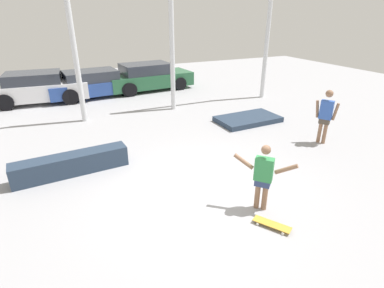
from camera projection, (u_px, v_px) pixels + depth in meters
ground_plane at (201, 192)px, 7.11m from camera, size 36.00×36.00×0.00m
skateboarder at (263, 175)px, 6.20m from camera, size 0.95×1.03×1.50m
skateboard at (272, 224)px, 5.93m from camera, size 0.58×0.75×0.08m
grind_box at (72, 164)px, 7.83m from camera, size 2.91×0.74×0.54m
manual_pad at (248, 119)px, 11.62m from camera, size 2.45×1.46×0.19m
canopy_support_right at (223, 30)px, 12.81m from camera, size 4.94×0.20×5.26m
parked_car_white at (38, 88)px, 13.86m from camera, size 4.38×2.23×1.40m
parked_car_blue at (94, 84)px, 14.86m from camera, size 4.61×2.26×1.30m
parked_car_green at (148, 77)px, 16.15m from camera, size 4.68×2.29×1.42m
bystander at (326, 114)px, 9.39m from camera, size 0.44×0.64×1.75m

